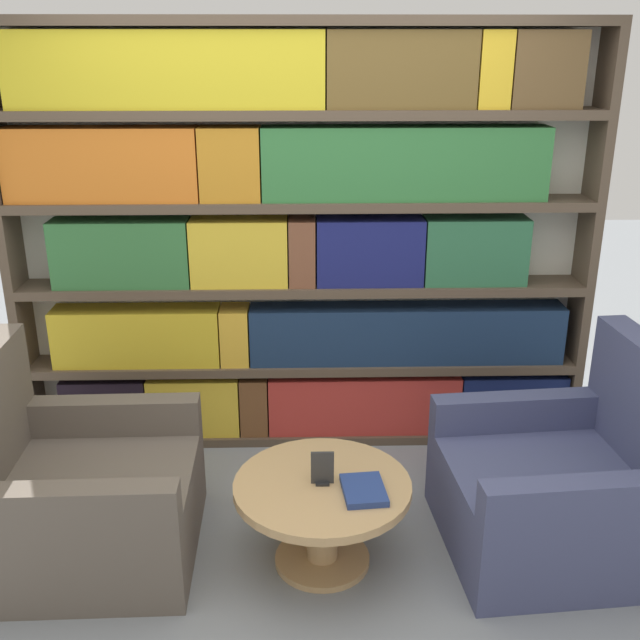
# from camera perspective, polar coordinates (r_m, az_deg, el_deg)

# --- Properties ---
(ground_plane) EXTENTS (14.00, 14.00, 0.00)m
(ground_plane) POSITION_cam_1_polar(r_m,az_deg,el_deg) (3.33, -1.10, -20.80)
(ground_plane) COLOR gray
(bookshelf) EXTENTS (3.16, 0.30, 2.31)m
(bookshelf) POSITION_cam_1_polar(r_m,az_deg,el_deg) (4.08, -1.53, 5.73)
(bookshelf) COLOR silver
(bookshelf) RESTS_ON ground_plane
(armchair_left) EXTENTS (0.96, 0.90, 0.96)m
(armchair_left) POSITION_cam_1_polar(r_m,az_deg,el_deg) (3.59, -18.16, -12.55)
(armchair_left) COLOR brown
(armchair_left) RESTS_ON ground_plane
(armchair_right) EXTENTS (1.01, 0.95, 0.96)m
(armchair_right) POSITION_cam_1_polar(r_m,az_deg,el_deg) (3.65, 18.18, -12.02)
(armchair_right) COLOR #42476B
(armchair_right) RESTS_ON ground_plane
(coffee_table) EXTENTS (0.77, 0.77, 0.41)m
(coffee_table) POSITION_cam_1_polar(r_m,az_deg,el_deg) (3.36, 0.22, -13.96)
(coffee_table) COLOR tan
(coffee_table) RESTS_ON ground_plane
(table_sign) EXTENTS (0.10, 0.06, 0.15)m
(table_sign) POSITION_cam_1_polar(r_m,az_deg,el_deg) (3.27, 0.23, -11.35)
(table_sign) COLOR black
(table_sign) RESTS_ON coffee_table
(stray_book) EXTENTS (0.20, 0.25, 0.03)m
(stray_book) POSITION_cam_1_polar(r_m,az_deg,el_deg) (3.23, 3.40, -12.81)
(stray_book) COLOR navy
(stray_book) RESTS_ON coffee_table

